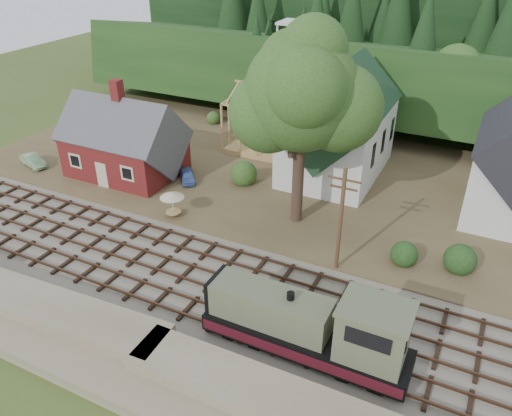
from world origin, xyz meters
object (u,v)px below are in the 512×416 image
at_px(car_blue, 188,176).
at_px(car_green, 33,161).
at_px(locomotive, 313,328).
at_px(patio_set, 172,196).

relative_size(car_blue, car_green, 0.90).
xyz_separation_m(locomotive, car_blue, (-18.02, 14.92, -1.24)).
relative_size(car_green, patio_set, 1.57).
distance_m(locomotive, patio_set, 17.98).
distance_m(car_green, patio_set, 18.14).
bearing_deg(locomotive, patio_set, 149.93).
distance_m(locomotive, car_blue, 23.43).
bearing_deg(car_blue, patio_set, -107.27).
bearing_deg(car_green, patio_set, -80.44).
bearing_deg(car_green, car_blue, -59.94).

